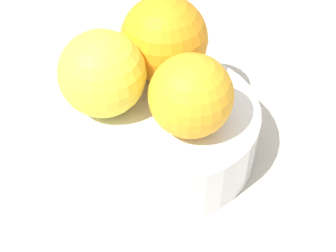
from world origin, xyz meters
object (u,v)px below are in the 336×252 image
(fruit_bowl, at_px, (168,131))
(orange_in_bowl_2, at_px, (164,40))
(orange_in_bowl_1, at_px, (191,96))
(orange_in_bowl_0, at_px, (102,74))

(fruit_bowl, distance_m, orange_in_bowl_2, 0.09)
(orange_in_bowl_1, bearing_deg, orange_in_bowl_0, 60.82)
(orange_in_bowl_0, bearing_deg, fruit_bowl, -103.42)
(fruit_bowl, bearing_deg, orange_in_bowl_1, -150.54)
(orange_in_bowl_0, distance_m, orange_in_bowl_2, 0.07)
(fruit_bowl, bearing_deg, orange_in_bowl_2, -6.22)
(orange_in_bowl_1, bearing_deg, orange_in_bowl_2, 6.95)
(orange_in_bowl_1, relative_size, orange_in_bowl_2, 0.88)
(fruit_bowl, distance_m, orange_in_bowl_1, 0.08)
(fruit_bowl, xyz_separation_m, orange_in_bowl_1, (-0.03, -0.02, 0.07))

